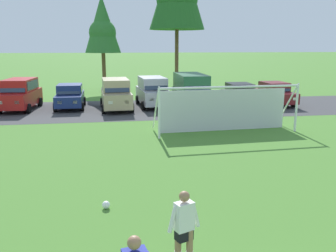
{
  "coord_description": "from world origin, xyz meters",
  "views": [
    {
      "loc": [
        -2.26,
        -2.8,
        4.48
      ],
      "look_at": [
        -0.27,
        10.38,
        1.46
      ],
      "focal_mm": 38.25,
      "sensor_mm": 36.0,
      "label": 1
    }
  ],
  "objects_px": {
    "soccer_ball": "(106,205)",
    "parked_car_slot_center": "(116,94)",
    "parked_car_slot_right": "(191,91)",
    "parked_car_slot_far_right": "(240,95)",
    "parked_car_slot_left": "(20,94)",
    "parked_car_slot_center_left": "(70,96)",
    "parked_car_slot_center_right": "(153,91)",
    "soccer_goal": "(225,107)",
    "player_striker_near": "(184,229)",
    "parked_car_slot_end": "(274,93)"
  },
  "relations": [
    {
      "from": "soccer_ball",
      "to": "parked_car_slot_center",
      "type": "bearing_deg",
      "value": 88.4
    },
    {
      "from": "parked_car_slot_right",
      "to": "parked_car_slot_far_right",
      "type": "distance_m",
      "value": 4.0
    },
    {
      "from": "parked_car_slot_left",
      "to": "parked_car_slot_right",
      "type": "distance_m",
      "value": 12.04
    },
    {
      "from": "parked_car_slot_center_left",
      "to": "parked_car_slot_center",
      "type": "bearing_deg",
      "value": -17.51
    },
    {
      "from": "soccer_ball",
      "to": "parked_car_slot_center_left",
      "type": "relative_size",
      "value": 0.05
    },
    {
      "from": "parked_car_slot_center_right",
      "to": "parked_car_slot_far_right",
      "type": "distance_m",
      "value": 6.46
    },
    {
      "from": "soccer_goal",
      "to": "player_striker_near",
      "type": "relative_size",
      "value": 4.58
    },
    {
      "from": "parked_car_slot_center",
      "to": "parked_car_slot_center_right",
      "type": "xyz_separation_m",
      "value": [
        2.72,
        0.96,
        0.0
      ]
    },
    {
      "from": "soccer_ball",
      "to": "parked_car_slot_right",
      "type": "relative_size",
      "value": 0.05
    },
    {
      "from": "soccer_goal",
      "to": "parked_car_slot_left",
      "type": "xyz_separation_m",
      "value": [
        -12.3,
        8.47,
        -0.18
      ]
    },
    {
      "from": "parked_car_slot_center_right",
      "to": "parked_car_slot_far_right",
      "type": "xyz_separation_m",
      "value": [
        6.35,
        -1.15,
        -0.24
      ]
    },
    {
      "from": "parked_car_slot_center_left",
      "to": "soccer_goal",
      "type": "bearing_deg",
      "value": -43.86
    },
    {
      "from": "soccer_ball",
      "to": "parked_car_slot_right",
      "type": "distance_m",
      "value": 15.96
    },
    {
      "from": "parked_car_slot_right",
      "to": "parked_car_slot_end",
      "type": "distance_m",
      "value": 6.94
    },
    {
      "from": "parked_car_slot_left",
      "to": "parked_car_slot_right",
      "type": "height_order",
      "value": "parked_car_slot_right"
    },
    {
      "from": "player_striker_near",
      "to": "parked_car_slot_left",
      "type": "height_order",
      "value": "parked_car_slot_left"
    },
    {
      "from": "parked_car_slot_center",
      "to": "parked_car_slot_center_right",
      "type": "relative_size",
      "value": 1.0
    },
    {
      "from": "soccer_goal",
      "to": "parked_car_slot_center_left",
      "type": "bearing_deg",
      "value": 136.14
    },
    {
      "from": "parked_car_slot_center_right",
      "to": "parked_car_slot_left",
      "type": "bearing_deg",
      "value": -179.98
    },
    {
      "from": "parked_car_slot_far_right",
      "to": "parked_car_slot_end",
      "type": "relative_size",
      "value": 1.0
    },
    {
      "from": "player_striker_near",
      "to": "parked_car_slot_center_left",
      "type": "xyz_separation_m",
      "value": [
        -4.48,
        19.88,
        0.05
      ]
    },
    {
      "from": "player_striker_near",
      "to": "parked_car_slot_left",
      "type": "relative_size",
      "value": 0.35
    },
    {
      "from": "soccer_goal",
      "to": "soccer_ball",
      "type": "bearing_deg",
      "value": -125.72
    },
    {
      "from": "parked_car_slot_center",
      "to": "parked_car_slot_far_right",
      "type": "relative_size",
      "value": 1.11
    },
    {
      "from": "parked_car_slot_center_right",
      "to": "soccer_goal",
      "type": "bearing_deg",
      "value": -71.13
    },
    {
      "from": "parked_car_slot_right",
      "to": "parked_car_slot_far_right",
      "type": "bearing_deg",
      "value": 12.56
    },
    {
      "from": "parked_car_slot_center_right",
      "to": "parked_car_slot_end",
      "type": "height_order",
      "value": "parked_car_slot_center_right"
    },
    {
      "from": "parked_car_slot_end",
      "to": "soccer_goal",
      "type": "bearing_deg",
      "value": -129.35
    },
    {
      "from": "soccer_goal",
      "to": "parked_car_slot_far_right",
      "type": "bearing_deg",
      "value": 64.76
    },
    {
      "from": "parked_car_slot_left",
      "to": "parked_car_slot_center_right",
      "type": "distance_m",
      "value": 9.4
    },
    {
      "from": "soccer_ball",
      "to": "parked_car_slot_end",
      "type": "xyz_separation_m",
      "value": [
        12.42,
        16.19,
        0.77
      ]
    },
    {
      "from": "soccer_ball",
      "to": "soccer_goal",
      "type": "relative_size",
      "value": 0.03
    },
    {
      "from": "parked_car_slot_left",
      "to": "parked_car_slot_end",
      "type": "relative_size",
      "value": 1.11
    },
    {
      "from": "parked_car_slot_center_right",
      "to": "player_striker_near",
      "type": "bearing_deg",
      "value": -94.37
    },
    {
      "from": "soccer_goal",
      "to": "parked_car_slot_end",
      "type": "relative_size",
      "value": 1.76
    },
    {
      "from": "parked_car_slot_center_left",
      "to": "parked_car_slot_right",
      "type": "xyz_separation_m",
      "value": [
        8.46,
        -2.09,
        0.47
      ]
    },
    {
      "from": "parked_car_slot_center",
      "to": "parked_car_slot_end",
      "type": "height_order",
      "value": "parked_car_slot_center"
    },
    {
      "from": "parked_car_slot_center_left",
      "to": "parked_car_slot_center",
      "type": "xyz_separation_m",
      "value": [
        3.28,
        -1.04,
        0.24
      ]
    },
    {
      "from": "parked_car_slot_right",
      "to": "soccer_ball",
      "type": "bearing_deg",
      "value": -110.71
    },
    {
      "from": "parked_car_slot_left",
      "to": "parked_car_slot_end",
      "type": "distance_m",
      "value": 18.68
    },
    {
      "from": "soccer_ball",
      "to": "parked_car_slot_center_left",
      "type": "height_order",
      "value": "parked_car_slot_center_left"
    },
    {
      "from": "parked_car_slot_center_right",
      "to": "parked_car_slot_end",
      "type": "xyz_separation_m",
      "value": [
        9.26,
        -0.71,
        -0.24
      ]
    },
    {
      "from": "soccer_goal",
      "to": "parked_car_slot_center_left",
      "type": "height_order",
      "value": "soccer_goal"
    },
    {
      "from": "soccer_goal",
      "to": "parked_car_slot_end",
      "type": "height_order",
      "value": "soccer_goal"
    },
    {
      "from": "parked_car_slot_left",
      "to": "parked_car_slot_center",
      "type": "height_order",
      "value": "same"
    },
    {
      "from": "parked_car_slot_far_right",
      "to": "soccer_ball",
      "type": "bearing_deg",
      "value": -121.13
    },
    {
      "from": "player_striker_near",
      "to": "parked_car_slot_far_right",
      "type": "height_order",
      "value": "parked_car_slot_far_right"
    },
    {
      "from": "player_striker_near",
      "to": "parked_car_slot_center",
      "type": "distance_m",
      "value": 18.88
    },
    {
      "from": "parked_car_slot_left",
      "to": "parked_car_slot_center_right",
      "type": "relative_size",
      "value": 1.0
    },
    {
      "from": "player_striker_near",
      "to": "parked_car_slot_far_right",
      "type": "distance_m",
      "value": 20.24
    }
  ]
}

